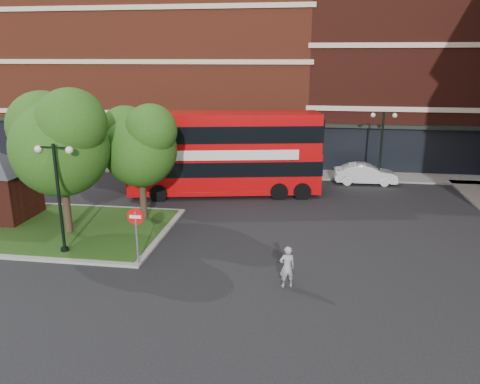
% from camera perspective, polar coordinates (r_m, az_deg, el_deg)
% --- Properties ---
extents(ground, '(120.00, 120.00, 0.00)m').
position_cam_1_polar(ground, '(20.41, -6.96, -8.61)').
color(ground, black).
rests_on(ground, ground).
extents(pavement_far, '(44.00, 3.00, 0.12)m').
position_cam_1_polar(pavement_far, '(35.72, -0.03, 2.52)').
color(pavement_far, slate).
rests_on(pavement_far, ground).
extents(terrace_far_left, '(26.00, 12.00, 14.00)m').
position_cam_1_polar(terrace_far_left, '(43.86, -9.24, 14.03)').
color(terrace_far_left, maroon).
rests_on(terrace_far_left, ground).
extents(terrace_far_right, '(18.00, 12.00, 16.00)m').
position_cam_1_polar(terrace_far_right, '(42.76, 21.14, 14.48)').
color(terrace_far_right, '#471911').
rests_on(terrace_far_right, ground).
extents(traffic_island, '(12.60, 7.60, 0.15)m').
position_cam_1_polar(traffic_island, '(26.03, -22.46, -4.03)').
color(traffic_island, gray).
rests_on(traffic_island, ground).
extents(kiosk, '(6.51, 6.51, 3.60)m').
position_cam_1_polar(kiosk, '(27.83, -27.25, 1.50)').
color(kiosk, '#471911').
rests_on(kiosk, traffic_island).
extents(tree_island_west, '(5.40, 4.71, 7.21)m').
position_cam_1_polar(tree_island_west, '(23.82, -21.27, 6.10)').
color(tree_island_west, '#2D2116').
rests_on(tree_island_west, ground).
extents(tree_island_east, '(4.46, 3.90, 6.29)m').
position_cam_1_polar(tree_island_east, '(24.86, -12.24, 5.92)').
color(tree_island_east, '#2D2116').
rests_on(tree_island_east, ground).
extents(lamp_island, '(1.72, 0.36, 5.00)m').
position_cam_1_polar(lamp_island, '(21.68, -21.24, -0.16)').
color(lamp_island, black).
rests_on(lamp_island, ground).
extents(lamp_far_left, '(1.72, 0.36, 5.00)m').
position_cam_1_polar(lamp_far_left, '(32.97, 2.91, 6.25)').
color(lamp_far_left, black).
rests_on(lamp_far_left, ground).
extents(lamp_far_right, '(1.72, 0.36, 5.00)m').
position_cam_1_polar(lamp_far_right, '(33.18, 16.86, 5.64)').
color(lamp_far_right, black).
rests_on(lamp_far_right, ground).
extents(bus, '(12.24, 4.96, 4.56)m').
position_cam_1_polar(bus, '(29.39, -1.93, 5.36)').
color(bus, '#B10709').
rests_on(bus, ground).
extents(woman, '(0.69, 0.56, 1.66)m').
position_cam_1_polar(woman, '(18.09, 5.76, -9.07)').
color(woman, gray).
rests_on(woman, ground).
extents(car_silver, '(4.53, 1.95, 1.52)m').
position_cam_1_polar(car_silver, '(34.07, -4.43, 3.00)').
color(car_silver, silver).
rests_on(car_silver, ground).
extents(car_white, '(4.30, 1.66, 1.40)m').
position_cam_1_polar(car_white, '(33.49, 15.02, 2.15)').
color(car_white, white).
rests_on(car_white, ground).
extents(no_entry_sign, '(0.70, 0.09, 2.55)m').
position_cam_1_polar(no_entry_sign, '(19.83, -12.56, -3.97)').
color(no_entry_sign, slate).
rests_on(no_entry_sign, ground).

